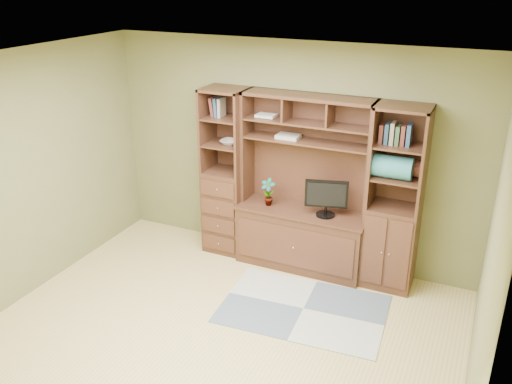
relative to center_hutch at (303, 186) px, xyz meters
The scene contains 11 objects.
room 1.78m from the center_hutch, 98.54° to the right, with size 4.60×4.10×2.64m.
center_hutch is the anchor object (origin of this frame).
left_tower 1.00m from the center_hutch, behind, with size 0.50×0.45×2.05m, color #442617.
right_tower 1.03m from the center_hutch, ahead, with size 0.55×0.45×2.05m, color #442617.
rug 1.37m from the center_hutch, 67.68° to the right, with size 1.68×1.12×0.01m, color gray.
monitor 0.29m from the center_hutch, ahead, with size 0.48×0.21×0.58m, color black.
orchid 0.44m from the center_hutch, behind, with size 0.17×0.12×0.33m, color #974B33.
magazines 0.59m from the center_hutch, 158.32° to the left, with size 0.26×0.19×0.04m, color #B6AB9B.
bowl 1.02m from the center_hutch, behind, with size 0.21×0.21×0.05m, color beige.
blanket_teal 1.05m from the center_hutch, ahead, with size 0.41×0.24×0.24m, color teal.
blanket_red 1.18m from the center_hutch, ahead, with size 0.32×0.18×0.18m, color brown.
Camera 1 is at (2.13, -3.65, 3.33)m, focal length 38.00 mm.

